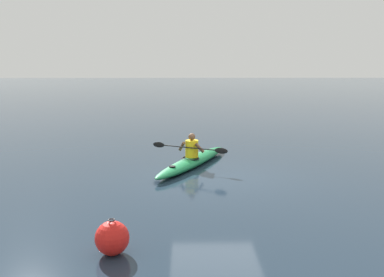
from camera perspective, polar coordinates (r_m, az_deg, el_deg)
ground_plane at (r=11.42m, az=3.29°, el=-5.32°), size 160.00×160.00×0.00m
kayak at (r=12.59m, az=0.17°, el=-3.12°), size 2.54×4.25×0.30m
kayaker at (r=12.39m, az=-0.07°, el=-1.23°), size 2.21×1.14×0.72m
mooring_buoy_white_far at (r=7.02m, az=-10.93°, el=-13.29°), size 0.56×0.56×0.60m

